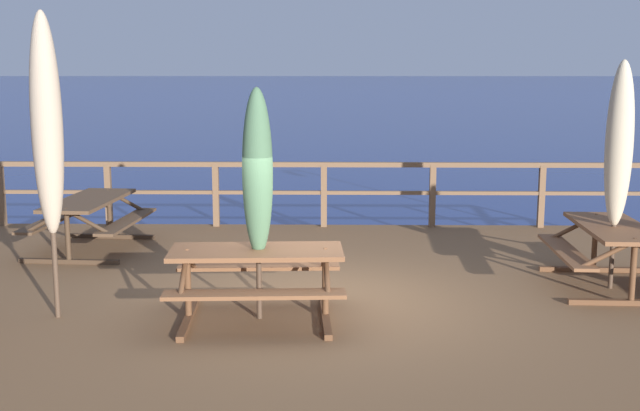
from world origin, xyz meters
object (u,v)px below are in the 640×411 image
Objects in this scene: picnic_table_front_right at (89,212)px; patio_umbrella_tall_mid_left at (619,145)px; picnic_table_front_left at (257,269)px; picnic_table_back_left at (613,243)px; patio_umbrella_short_back at (47,126)px; patio_umbrella_tall_back_right at (258,174)px.

patio_umbrella_tall_mid_left is at bearing -15.55° from picnic_table_front_right.
picnic_table_back_left is at bearing 17.77° from picnic_table_front_left.
patio_umbrella_short_back reaches higher than patio_umbrella_tall_mid_left.
patio_umbrella_tall_mid_left is (-0.02, -0.05, 1.19)m from picnic_table_back_left.
picnic_table_front_right is at bearing 131.14° from patio_umbrella_tall_back_right.
picnic_table_front_left is 1.01m from patio_umbrella_tall_back_right.
patio_umbrella_tall_mid_left is (4.17, 1.29, 1.19)m from picnic_table_front_left.
picnic_table_back_left is at bearing 11.48° from patio_umbrella_short_back.
picnic_table_front_left is at bearing -162.23° from picnic_table_back_left.
patio_umbrella_tall_mid_left is 4.34m from patio_umbrella_tall_back_right.
picnic_table_front_left is at bearing -162.78° from patio_umbrella_tall_mid_left.
picnic_table_front_left is 0.77× the size of patio_umbrella_tall_back_right.
picnic_table_back_left is 1.01× the size of picnic_table_front_left.
picnic_table_front_left is (-4.20, -1.34, -0.00)m from picnic_table_back_left.
picnic_table_front_left is at bearing -49.47° from picnic_table_front_right.
patio_umbrella_short_back is at bearing -79.27° from picnic_table_front_right.
picnic_table_front_left is at bearing -1.47° from patio_umbrella_short_back.
picnic_table_front_left is 4.53m from patio_umbrella_tall_mid_left.
picnic_table_front_right is 4.33m from patio_umbrella_tall_back_right.
patio_umbrella_tall_mid_left is at bearing -114.34° from picnic_table_back_left.
patio_umbrella_tall_mid_left is at bearing 17.22° from picnic_table_front_left.
picnic_table_front_right is 4.24m from picnic_table_front_left.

